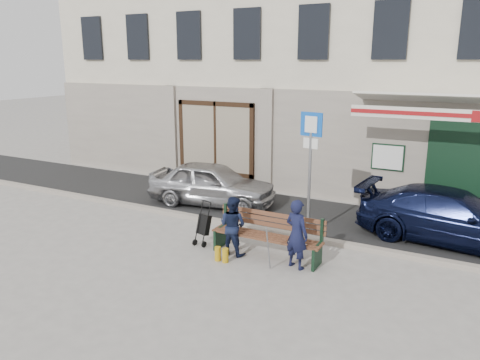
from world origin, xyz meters
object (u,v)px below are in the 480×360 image
Objects in this scene: bench at (265,236)px; stroller at (204,225)px; car_navy at (452,217)px; woman at (233,225)px; man at (297,234)px; car_silver at (212,184)px; parking_sign at (310,154)px.

stroller is (-1.50, -0.02, -0.02)m from bench.
car_navy is 5.00m from woman.
man is (0.80, -0.22, 0.25)m from bench.
woman is at bearing -162.51° from bench.
parking_sign is (3.27, -1.05, 1.36)m from car_silver.
car_silver is at bearing 171.79° from parking_sign.
woman is (2.22, -2.83, 0.02)m from car_silver.
parking_sign is 2.92m from stroller.
woman is at bearing -149.61° from car_silver.
car_silver is 4.65m from man.
bench is at bearing 2.61° from man.
woman is 0.89m from stroller.
bench is at bearing -157.12° from woman.
car_navy is 1.44× the size of parking_sign.
bench is at bearing 132.71° from car_navy.
bench is 2.45× the size of stroller.
stroller is (-2.30, 0.21, -0.28)m from man.
woman is (-1.05, -1.78, -1.34)m from parking_sign.
bench is 0.86m from man.
man is 1.11× the size of woman.
parking_sign is at bearing -115.06° from woman.
parking_sign is 2.97× the size of stroller.
car_navy is 3.28× the size of woman.
car_navy is 2.95× the size of man.
car_silver is 1.52× the size of bench.
man is (-2.63, -2.90, 0.10)m from car_navy.
car_navy is 3.92m from man.
stroller is at bearing 123.35° from car_navy.
parking_sign is at bearing 53.19° from stroller.
car_silver is 6.30m from car_navy.
man is (3.67, -2.85, 0.09)m from car_silver.
stroller is at bearing -7.17° from woman.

